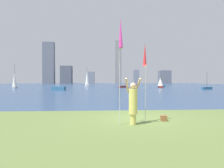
# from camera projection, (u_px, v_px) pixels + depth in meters

# --- Properties ---
(ground) EXTENTS (120.00, 138.00, 0.12)m
(ground) POSITION_uv_depth(u_px,v_px,m) (106.00, 87.00, 60.05)
(ground) COLOR #5B7038
(person) EXTENTS (0.70, 0.52, 1.91)m
(person) POSITION_uv_depth(u_px,v_px,m) (133.00, 102.00, 7.92)
(person) COLOR #D8CC66
(person) RESTS_ON ground
(kite_flag_left) EXTENTS (0.16, 0.71, 4.30)m
(kite_flag_left) POSITION_uv_depth(u_px,v_px,m) (121.00, 36.00, 7.58)
(kite_flag_left) COLOR #B2B2B7
(kite_flag_left) RESTS_ON ground
(kite_flag_right) EXTENTS (0.16, 0.35, 3.40)m
(kite_flag_right) POSITION_uv_depth(u_px,v_px,m) (145.00, 57.00, 8.18)
(kite_flag_right) COLOR #B2B2B7
(kite_flag_right) RESTS_ON ground
(bag) EXTENTS (0.26, 0.21, 0.25)m
(bag) POSITION_uv_depth(u_px,v_px,m) (164.00, 118.00, 8.61)
(bag) COLOR brown
(bag) RESTS_ON ground
(sailboat_0) EXTENTS (1.52, 2.85, 3.88)m
(sailboat_0) POSITION_uv_depth(u_px,v_px,m) (160.00, 83.00, 49.03)
(sailboat_0) COLOR maroon
(sailboat_0) RESTS_ON ground
(sailboat_1) EXTENTS (1.44, 2.33, 6.03)m
(sailboat_1) POSITION_uv_depth(u_px,v_px,m) (87.00, 79.00, 57.98)
(sailboat_1) COLOR silver
(sailboat_1) RESTS_ON ground
(sailboat_3) EXTENTS (1.10, 2.08, 5.84)m
(sailboat_3) POSITION_uv_depth(u_px,v_px,m) (15.00, 81.00, 45.67)
(sailboat_3) COLOR silver
(sailboat_3) RESTS_ON ground
(sailboat_4) EXTENTS (2.96, 1.78, 4.51)m
(sailboat_4) POSITION_uv_depth(u_px,v_px,m) (58.00, 88.00, 36.50)
(sailboat_4) COLOR #2D6084
(sailboat_4) RESTS_ON ground
(sailboat_5) EXTENTS (1.89, 1.03, 3.45)m
(sailboat_5) POSITION_uv_depth(u_px,v_px,m) (161.00, 86.00, 53.16)
(sailboat_5) COLOR #2D6084
(sailboat_5) RESTS_ON ground
(sailboat_6) EXTENTS (2.70, 1.54, 3.72)m
(sailboat_6) POSITION_uv_depth(u_px,v_px,m) (207.00, 88.00, 40.11)
(sailboat_6) COLOR #2D6084
(sailboat_6) RESTS_ON ground
(sailboat_8) EXTENTS (2.11, 1.90, 4.72)m
(sailboat_8) POSITION_uv_depth(u_px,v_px,m) (122.00, 86.00, 50.12)
(sailboat_8) COLOR maroon
(sailboat_8) RESTS_ON ground
(skyline_tower_0) EXTENTS (6.62, 3.59, 24.48)m
(skyline_tower_0) POSITION_uv_depth(u_px,v_px,m) (49.00, 63.00, 114.27)
(skyline_tower_0) COLOR slate
(skyline_tower_0) RESTS_ON ground
(skyline_tower_1) EXTENTS (6.44, 6.12, 10.49)m
(skyline_tower_1) POSITION_uv_depth(u_px,v_px,m) (66.00, 75.00, 114.37)
(skyline_tower_1) COLOR #565B66
(skyline_tower_1) RESTS_ON ground
(skyline_tower_2) EXTENTS (4.02, 7.38, 6.84)m
(skyline_tower_2) POSITION_uv_depth(u_px,v_px,m) (91.00, 78.00, 111.69)
(skyline_tower_2) COLOR gray
(skyline_tower_2) RESTS_ON ground
(skyline_tower_3) EXTENTS (3.62, 3.63, 24.88)m
(skyline_tower_3) POSITION_uv_depth(u_px,v_px,m) (118.00, 62.00, 112.06)
(skyline_tower_3) COLOR gray
(skyline_tower_3) RESTS_ON ground
(skyline_tower_4) EXTENTS (3.00, 3.59, 7.99)m
(skyline_tower_4) POSITION_uv_depth(u_px,v_px,m) (136.00, 77.00, 113.32)
(skyline_tower_4) COLOR gray
(skyline_tower_4) RESTS_ON ground
(skyline_tower_5) EXTENTS (6.61, 5.47, 7.89)m
(skyline_tower_5) POSITION_uv_depth(u_px,v_px,m) (165.00, 77.00, 116.47)
(skyline_tower_5) COLOR slate
(skyline_tower_5) RESTS_ON ground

